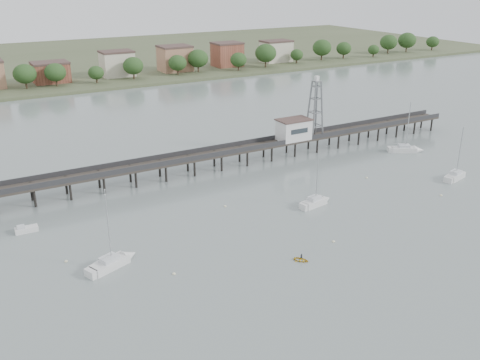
{
  "coord_description": "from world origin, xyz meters",
  "views": [
    {
      "loc": [
        -50.66,
        -46.3,
        43.6
      ],
      "look_at": [
        -0.7,
        42.0,
        4.0
      ],
      "focal_mm": 40.0,
      "sensor_mm": 36.0,
      "label": 1
    }
  ],
  "objects_px": {
    "lattice_tower": "(315,109)",
    "yellow_dinghy": "(301,261)",
    "sailboat_e": "(409,150)",
    "white_tender": "(26,230)",
    "sailboat_d": "(457,175)",
    "sailboat_c": "(318,201)",
    "pier": "(204,156)",
    "sailboat_a": "(117,261)"
  },
  "relations": [
    {
      "from": "sailboat_e",
      "to": "pier",
      "type": "bearing_deg",
      "value": -163.99
    },
    {
      "from": "pier",
      "to": "lattice_tower",
      "type": "xyz_separation_m",
      "value": [
        31.5,
        0.0,
        7.31
      ]
    },
    {
      "from": "pier",
      "to": "sailboat_c",
      "type": "relative_size",
      "value": 12.29
    },
    {
      "from": "white_tender",
      "to": "lattice_tower",
      "type": "bearing_deg",
      "value": 11.26
    },
    {
      "from": "sailboat_d",
      "to": "sailboat_c",
      "type": "bearing_deg",
      "value": 159.86
    },
    {
      "from": "sailboat_c",
      "to": "white_tender",
      "type": "bearing_deg",
      "value": 152.92
    },
    {
      "from": "white_tender",
      "to": "sailboat_a",
      "type": "bearing_deg",
      "value": -59.2
    },
    {
      "from": "sailboat_a",
      "to": "sailboat_c",
      "type": "xyz_separation_m",
      "value": [
        42.41,
        3.17,
        0.01
      ]
    },
    {
      "from": "sailboat_e",
      "to": "yellow_dinghy",
      "type": "bearing_deg",
      "value": -120.56
    },
    {
      "from": "pier",
      "to": "sailboat_a",
      "type": "height_order",
      "value": "sailboat_a"
    },
    {
      "from": "sailboat_e",
      "to": "white_tender",
      "type": "relative_size",
      "value": 3.49
    },
    {
      "from": "sailboat_a",
      "to": "sailboat_e",
      "type": "height_order",
      "value": "sailboat_a"
    },
    {
      "from": "sailboat_a",
      "to": "white_tender",
      "type": "distance_m",
      "value": 21.97
    },
    {
      "from": "pier",
      "to": "sailboat_a",
      "type": "bearing_deg",
      "value": -134.43
    },
    {
      "from": "pier",
      "to": "sailboat_a",
      "type": "xyz_separation_m",
      "value": [
        -31.06,
        -31.68,
        -3.16
      ]
    },
    {
      "from": "pier",
      "to": "yellow_dinghy",
      "type": "distance_m",
      "value": 45.67
    },
    {
      "from": "sailboat_e",
      "to": "sailboat_c",
      "type": "bearing_deg",
      "value": -129.38
    },
    {
      "from": "lattice_tower",
      "to": "sailboat_e",
      "type": "bearing_deg",
      "value": -32.21
    },
    {
      "from": "sailboat_d",
      "to": "yellow_dinghy",
      "type": "bearing_deg",
      "value": 179.53
    },
    {
      "from": "sailboat_e",
      "to": "sailboat_c",
      "type": "height_order",
      "value": "sailboat_e"
    },
    {
      "from": "pier",
      "to": "lattice_tower",
      "type": "height_order",
      "value": "lattice_tower"
    },
    {
      "from": "pier",
      "to": "white_tender",
      "type": "relative_size",
      "value": 37.62
    },
    {
      "from": "sailboat_e",
      "to": "white_tender",
      "type": "height_order",
      "value": "sailboat_e"
    },
    {
      "from": "sailboat_e",
      "to": "yellow_dinghy",
      "type": "height_order",
      "value": "sailboat_e"
    },
    {
      "from": "sailboat_d",
      "to": "white_tender",
      "type": "bearing_deg",
      "value": 153.21
    },
    {
      "from": "sailboat_a",
      "to": "white_tender",
      "type": "relative_size",
      "value": 3.52
    },
    {
      "from": "sailboat_e",
      "to": "sailboat_c",
      "type": "xyz_separation_m",
      "value": [
        -41.04,
        -15.35,
        0.01
      ]
    },
    {
      "from": "sailboat_c",
      "to": "yellow_dinghy",
      "type": "distance_m",
      "value": 23.25
    },
    {
      "from": "lattice_tower",
      "to": "sailboat_a",
      "type": "height_order",
      "value": "lattice_tower"
    },
    {
      "from": "pier",
      "to": "sailboat_d",
      "type": "distance_m",
      "value": 57.83
    },
    {
      "from": "lattice_tower",
      "to": "white_tender",
      "type": "height_order",
      "value": "lattice_tower"
    },
    {
      "from": "lattice_tower",
      "to": "yellow_dinghy",
      "type": "distance_m",
      "value": 59.04
    },
    {
      "from": "lattice_tower",
      "to": "sailboat_d",
      "type": "xyz_separation_m",
      "value": [
        16.45,
        -32.17,
        -10.46
      ]
    },
    {
      "from": "lattice_tower",
      "to": "sailboat_e",
      "type": "xyz_separation_m",
      "value": [
        20.89,
        -13.16,
        -10.46
      ]
    },
    {
      "from": "sailboat_d",
      "to": "sailboat_e",
      "type": "bearing_deg",
      "value": 62.42
    },
    {
      "from": "lattice_tower",
      "to": "yellow_dinghy",
      "type": "relative_size",
      "value": 6.29
    },
    {
      "from": "sailboat_d",
      "to": "yellow_dinghy",
      "type": "xyz_separation_m",
      "value": [
        -52.7,
        -13.1,
        -0.64
      ]
    },
    {
      "from": "sailboat_e",
      "to": "sailboat_c",
      "type": "distance_m",
      "value": 43.81
    },
    {
      "from": "sailboat_a",
      "to": "sailboat_c",
      "type": "height_order",
      "value": "sailboat_a"
    },
    {
      "from": "sailboat_e",
      "to": "yellow_dinghy",
      "type": "xyz_separation_m",
      "value": [
        -57.14,
        -32.11,
        -0.64
      ]
    },
    {
      "from": "lattice_tower",
      "to": "sailboat_a",
      "type": "xyz_separation_m",
      "value": [
        -62.56,
        -31.68,
        -10.46
      ]
    },
    {
      "from": "yellow_dinghy",
      "to": "sailboat_e",
      "type": "bearing_deg",
      "value": -6.92
    }
  ]
}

